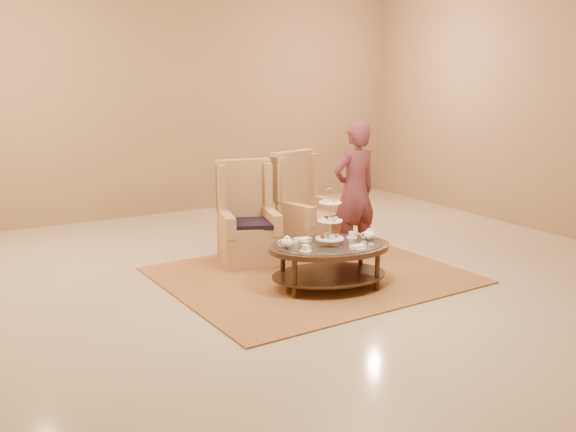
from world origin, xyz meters
TOP-DOWN VIEW (x-y plane):
  - ground at (0.00, 0.00)m, footprint 8.00×8.00m
  - ceiling at (0.00, 0.00)m, footprint 8.00×8.00m
  - wall_back at (0.00, 4.00)m, footprint 8.00×0.04m
  - wall_right at (4.00, 0.00)m, footprint 0.04×8.00m
  - rug at (0.14, 0.16)m, footprint 3.19×2.70m
  - tea_table at (0.08, -0.27)m, footprint 1.44×1.16m
  - armchair_left at (-0.22, 1.00)m, footprint 0.78×0.80m
  - armchair_right at (0.63, 1.14)m, footprint 0.81×0.83m
  - person at (0.96, 0.52)m, footprint 0.61×0.42m

SIDE VIEW (x-z plane):
  - ground at x=0.00m, z-range 0.00..0.00m
  - ceiling at x=0.00m, z-range -0.01..0.01m
  - rug at x=0.14m, z-range 0.00..0.02m
  - tea_table at x=0.08m, z-range -0.14..0.91m
  - armchair_left at x=-0.22m, z-range -0.19..1.00m
  - armchair_right at x=0.63m, z-range -0.20..1.02m
  - person at x=0.96m, z-range 0.00..1.63m
  - wall_back at x=0.00m, z-range 0.00..3.50m
  - wall_right at x=4.00m, z-range 0.00..3.50m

